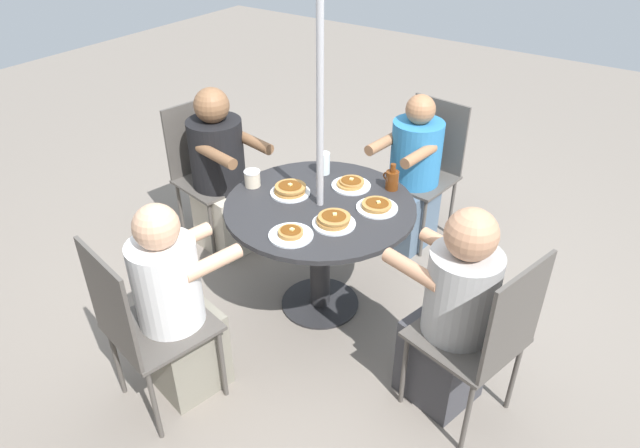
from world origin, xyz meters
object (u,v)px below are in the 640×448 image
Objects in this scene: syrup_bottle at (392,179)px; pancake_plate_e at (290,190)px; patio_chair_west at (427,163)px; pancake_plate_a at (334,221)px; patio_table at (320,226)px; pancake_plate_b at (351,184)px; patio_chair_east at (141,322)px; patio_chair_north at (205,166)px; drinking_glass_a at (324,163)px; diner_south at (452,318)px; diner_north at (222,178)px; pancake_plate_d at (291,234)px; coffee_cup at (252,178)px; patio_chair_south at (486,334)px; pancake_plate_c at (377,206)px; diner_east at (177,310)px; diner_west at (411,180)px.

pancake_plate_e is at bearing 40.12° from syrup_bottle.
patio_chair_west is 1.24m from pancake_plate_a.
patio_table is 0.31m from pancake_plate_b.
patio_chair_north is at bearing 135.79° from patio_chair_east.
drinking_glass_a is (-0.90, -0.11, 0.23)m from patio_chair_north.
pancake_plate_e is at bearing -18.82° from pancake_plate_a.
drinking_glass_a is at bearing 77.85° from diner_south.
patio_table is at bearing 90.00° from patio_chair_east.
patio_chair_north is at bearing -90.00° from diner_north.
coffee_cup reaches higher than pancake_plate_d.
pancake_plate_d is at bearing 61.13° from pancake_plate_a.
syrup_bottle reaches higher than coffee_cup.
diner_north is 1.14m from pancake_plate_a.
patio_chair_south reaches higher than patio_table.
pancake_plate_a is at bearing 98.82° from patio_chair_west.
patio_chair_east is 1.10m from pancake_plate_e.
syrup_bottle is (0.84, -0.64, 0.23)m from patio_chair_south.
coffee_cup is (1.51, -0.22, 0.21)m from patio_chair_south.
diner_north is 1.39m from patio_chair_west.
pancake_plate_b is 1.00× the size of pancake_plate_c.
diner_north is at bearing -15.42° from pancake_plate_a.
pancake_plate_a is at bearing 109.80° from pancake_plate_b.
diner_east is 1.29m from diner_south.
patio_chair_west is at bearing -96.55° from pancake_plate_b.
patio_chair_north is 0.87× the size of diner_south.
patio_chair_east reaches higher than coffee_cup.
patio_chair_north is 0.90× the size of diner_west.
pancake_plate_d is at bearing 75.91° from syrup_bottle.
diner_east reaches higher than pancake_plate_a.
coffee_cup is (-0.65, 0.25, 0.21)m from patio_chair_north.
diner_south is (-1.81, 0.39, 0.00)m from diner_north.
patio_chair_south is at bearing 155.36° from drinking_glass_a.
pancake_plate_c is (0.62, -0.36, 0.21)m from diner_south.
syrup_bottle is at bearing 110.60° from diner_north.
patio_chair_east is at bearing 38.93° from diner_north.
diner_east is 4.82× the size of pancake_plate_e.
diner_north is 12.02× the size of coffee_cup.
patio_chair_south is (-1.27, -0.64, 0.04)m from diner_east.
patio_chair_east is 1.38m from pancake_plate_b.
diner_west is at bearing 92.72° from diner_east.
pancake_plate_c is at bearing 105.45° from patio_chair_west.
pancake_plate_e is at bearing 87.28° from drinking_glass_a.
patio_chair_west is at bearing -90.00° from diner_west.
diner_east is at bearing 90.00° from patio_chair_east.
patio_chair_west is (-0.32, -2.00, 0.04)m from diner_east.
diner_west reaches higher than pancake_plate_e.
patio_chair_south is 1.18m from pancake_plate_b.
pancake_plate_a reaches higher than pancake_plate_d.
patio_chair_south is 4.25× the size of pancake_plate_e.
diner_east is 0.66m from pancake_plate_d.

